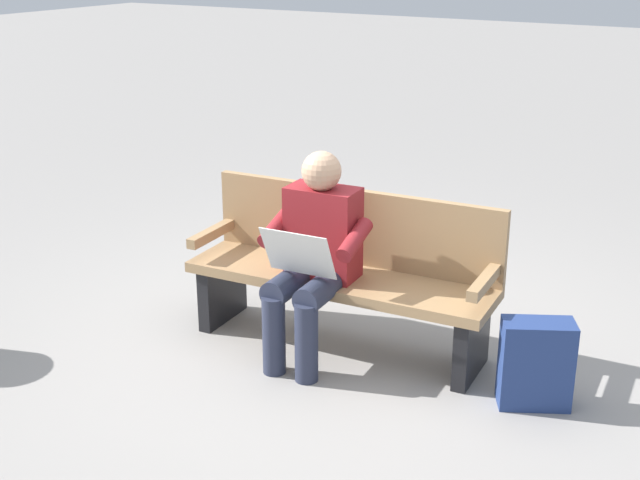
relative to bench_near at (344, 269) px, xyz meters
The scene contains 4 objects.
ground_plane 0.46m from the bench_near, 93.97° to the left, with size 40.00×40.00×0.00m, color gray.
bench_near is the anchor object (origin of this frame).
person_seated 0.30m from the bench_near, 75.77° to the left, with size 0.59×0.59×1.18m.
backpack 1.22m from the bench_near, behind, with size 0.40×0.34×0.47m.
Camera 1 is at (-2.18, 3.89, 2.27)m, focal length 47.27 mm.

